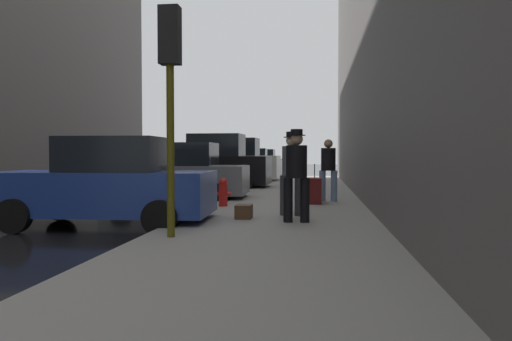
# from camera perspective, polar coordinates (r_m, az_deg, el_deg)

# --- Properties ---
(sidewalk) EXTENTS (4.00, 40.00, 0.15)m
(sidewalk) POSITION_cam_1_polar(r_m,az_deg,el_deg) (10.03, 2.47, -6.01)
(sidewalk) COLOR gray
(sidewalk) RESTS_ON ground_plane
(parked_blue_sedan) EXTENTS (4.27, 2.18, 1.79)m
(parked_blue_sedan) POSITION_cam_1_polar(r_m,az_deg,el_deg) (10.33, -16.63, -1.55)
(parked_blue_sedan) COLOR navy
(parked_blue_sedan) RESTS_ON ground_plane
(parked_gray_coupe) EXTENTS (4.23, 2.12, 1.79)m
(parked_gray_coupe) POSITION_cam_1_polar(r_m,az_deg,el_deg) (15.13, -8.88, -0.42)
(parked_gray_coupe) COLOR slate
(parked_gray_coupe) RESTS_ON ground_plane
(parked_black_suv) EXTENTS (4.65, 2.17, 2.25)m
(parked_black_suv) POSITION_cam_1_polar(r_m,az_deg,el_deg) (20.02, -4.94, 0.68)
(parked_black_suv) COLOR black
(parked_black_suv) RESTS_ON ground_plane
(parked_white_van) EXTENTS (4.66, 2.18, 2.25)m
(parked_white_van) POSITION_cam_1_polar(r_m,az_deg,el_deg) (25.05, -2.52, 0.93)
(parked_white_van) COLOR silver
(parked_white_van) RESTS_ON ground_plane
(parked_silver_sedan) EXTENTS (4.23, 2.12, 1.79)m
(parked_silver_sedan) POSITION_cam_1_polar(r_m,az_deg,el_deg) (30.18, -0.89, 0.75)
(parked_silver_sedan) COLOR #B7BABF
(parked_silver_sedan) RESTS_ON ground_plane
(parked_dark_green_sedan) EXTENTS (4.21, 2.08, 1.79)m
(parked_dark_green_sedan) POSITION_cam_1_polar(r_m,az_deg,el_deg) (35.74, 0.34, 0.93)
(parked_dark_green_sedan) COLOR #193828
(parked_dark_green_sedan) RESTS_ON ground_plane
(fire_hydrant) EXTENTS (0.42, 0.22, 0.70)m
(fire_hydrant) POSITION_cam_1_polar(r_m,az_deg,el_deg) (12.51, -3.78, -2.50)
(fire_hydrant) COLOR red
(fire_hydrant) RESTS_ON sidewalk
(traffic_light) EXTENTS (0.32, 0.32, 3.60)m
(traffic_light) POSITION_cam_1_polar(r_m,az_deg,el_deg) (8.04, -9.78, 11.19)
(traffic_light) COLOR #514C0F
(traffic_light) RESTS_ON sidewalk
(pedestrian_in_jeans) EXTENTS (0.52, 0.44, 1.71)m
(pedestrian_in_jeans) POSITION_cam_1_polar(r_m,az_deg,el_deg) (13.90, 8.26, 0.43)
(pedestrian_in_jeans) COLOR #728CB2
(pedestrian_in_jeans) RESTS_ON sidewalk
(pedestrian_with_fedora) EXTENTS (0.50, 0.41, 1.78)m
(pedestrian_with_fedora) POSITION_cam_1_polar(r_m,az_deg,el_deg) (9.54, 4.66, -0.03)
(pedestrian_with_fedora) COLOR black
(pedestrian_with_fedora) RESTS_ON sidewalk
(pedestrian_with_beanie) EXTENTS (0.52, 0.46, 1.78)m
(pedestrian_with_beanie) POSITION_cam_1_polar(r_m,az_deg,el_deg) (10.58, 4.08, 0.16)
(pedestrian_with_beanie) COLOR #333338
(pedestrian_with_beanie) RESTS_ON sidewalk
(rolling_suitcase) EXTENTS (0.37, 0.56, 1.04)m
(rolling_suitcase) POSITION_cam_1_polar(r_m,az_deg,el_deg) (13.20, 6.70, -2.31)
(rolling_suitcase) COLOR #591414
(rolling_suitcase) RESTS_ON sidewalk
(duffel_bag) EXTENTS (0.32, 0.44, 0.28)m
(duffel_bag) POSITION_cam_1_polar(r_m,az_deg,el_deg) (10.13, -1.40, -4.71)
(duffel_bag) COLOR #472D19
(duffel_bag) RESTS_ON sidewalk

